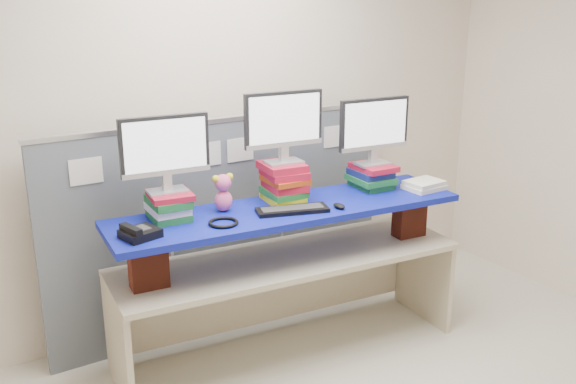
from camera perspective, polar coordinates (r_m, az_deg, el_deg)
room at (r=2.94m, az=10.14°, el=-1.40°), size 5.00×4.00×2.80m
cubicle_partition at (r=4.54m, az=-5.40°, el=-2.82°), size 2.60×0.06×1.53m
desk at (r=4.23m, az=-0.00°, el=-7.46°), size 2.34×0.88×0.69m
brick_pier_left at (r=3.78m, az=-12.31°, el=-6.25°), size 0.23×0.14×0.29m
brick_pier_right at (r=4.55m, az=10.75°, el=-2.09°), size 0.23×0.14×0.29m
blue_board at (r=4.06m, az=-0.00°, el=-1.63°), size 2.33×0.79×0.04m
book_stack_left at (r=3.89m, az=-10.56°, el=-1.15°), size 0.28×0.30×0.17m
book_stack_center at (r=4.13m, az=-0.38°, el=0.92°), size 0.30×0.32×0.26m
book_stack_right at (r=4.48m, az=7.44°, el=1.44°), size 0.28×0.32×0.17m
monitor_left at (r=3.79m, az=-10.87°, el=3.74°), size 0.53×0.17×0.46m
monitor_center at (r=4.04m, az=-0.38°, el=6.16°), size 0.53×0.17×0.46m
monitor_right at (r=4.39m, az=7.67°, el=5.72°), size 0.53×0.17×0.46m
keyboard at (r=3.96m, az=0.39°, el=-1.59°), size 0.47×0.27×0.03m
mouse at (r=4.04m, az=4.57°, el=-1.24°), size 0.07×0.11×0.03m
desk_phone at (r=3.64m, az=-13.10°, el=-3.55°), size 0.23×0.21×0.08m
headset at (r=3.78m, az=-5.77°, el=-2.72°), size 0.21×0.21×0.02m
plush_toy at (r=3.97m, az=-5.78°, el=-0.02°), size 0.14×0.10×0.24m
binder_stack at (r=4.51m, az=12.02°, el=0.61°), size 0.27×0.22×0.06m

